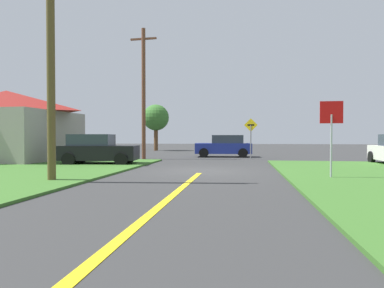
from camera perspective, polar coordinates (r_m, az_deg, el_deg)
name	(u,v)px	position (r m, az deg, el deg)	size (l,w,h in m)	color
ground_plane	(202,171)	(14.86, 1.71, -4.52)	(120.00, 120.00, 0.00)	#333333
lane_stripe_center	(156,209)	(7.06, -6.04, -10.81)	(0.20, 14.00, 0.01)	yellow
stop_sign	(331,124)	(12.73, 22.30, 3.09)	(0.77, 0.07, 2.71)	#9EA0A8
parked_car_near_building	(98,150)	(18.79, -15.51, -0.92)	(4.14, 2.36, 1.62)	black
car_approaching_junction	(224,146)	(25.39, 5.43, -0.35)	(4.21, 2.27, 1.62)	navy
utility_pole_near	(51,40)	(12.42, -22.59, 15.80)	(1.80, 0.37, 8.95)	brown
utility_pole_mid	(144,92)	(23.18, -8.11, 8.66)	(1.80, 0.26, 8.70)	brown
direction_sign	(251,134)	(23.29, 9.81, 1.72)	(0.90, 0.13, 2.74)	slate
oak_tree_left	(156,118)	(37.52, -6.07, 4.36)	(2.85, 2.85, 5.04)	brown
barn	(7,126)	(23.88, -28.61, 2.69)	(7.49, 6.48, 4.33)	gray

